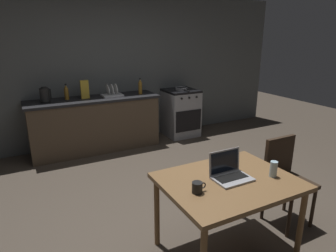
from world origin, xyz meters
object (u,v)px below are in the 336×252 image
(stove_oven, at_px, (181,113))
(chair, at_px, (285,175))
(electric_kettle, at_px, (45,95))
(bottle, at_px, (140,87))
(laptop, at_px, (230,173))
(drinking_glass, at_px, (273,169))
(bottle_b, at_px, (66,92))
(frying_pan, at_px, (182,89))
(cereal_box, at_px, (85,89))
(dish_rack, at_px, (112,93))
(dining_table, at_px, (228,188))
(coffee_mug, at_px, (197,187))

(stove_oven, height_order, chair, stove_oven)
(electric_kettle, relative_size, bottle, 0.86)
(chair, distance_m, laptop, 0.87)
(drinking_glass, height_order, bottle_b, bottle_b)
(frying_pan, bearing_deg, chair, -98.72)
(laptop, height_order, frying_pan, laptop)
(drinking_glass, relative_size, cereal_box, 0.47)
(chair, distance_m, dish_rack, 3.11)
(dining_table, xyz_separation_m, electric_kettle, (-1.11, 3.07, 0.36))
(stove_oven, xyz_separation_m, chair, (-0.45, -2.94, 0.07))
(chair, relative_size, cereal_box, 3.03)
(bottle, bearing_deg, coffee_mug, -104.56)
(bottle, xyz_separation_m, frying_pan, (0.85, 0.02, -0.11))
(chair, xyz_separation_m, frying_pan, (0.45, 2.91, 0.41))
(laptop, relative_size, dish_rack, 0.94)
(laptop, relative_size, electric_kettle, 1.32)
(bottle, xyz_separation_m, cereal_box, (-0.95, 0.07, 0.02))
(drinking_glass, bearing_deg, dish_rack, 97.58)
(stove_oven, xyz_separation_m, electric_kettle, (-2.41, 0.00, 0.57))
(chair, relative_size, frying_pan, 2.18)
(chair, distance_m, drinking_glass, 0.61)
(dish_rack, bearing_deg, chair, -72.98)
(bottle, height_order, coffee_mug, bottle)
(chair, xyz_separation_m, bottle_b, (-1.63, 3.02, 0.50))
(electric_kettle, distance_m, bottle_b, 0.34)
(laptop, distance_m, bottle, 3.04)
(dining_table, xyz_separation_m, dish_rack, (-0.05, 3.07, 0.29))
(electric_kettle, bearing_deg, laptop, -69.53)
(dining_table, bearing_deg, cereal_box, 99.19)
(dining_table, bearing_deg, laptop, 38.81)
(frying_pan, bearing_deg, laptop, -112.85)
(stove_oven, relative_size, bottle_b, 3.59)
(bottle, relative_size, frying_pan, 0.68)
(dining_table, bearing_deg, frying_pan, 66.89)
(electric_kettle, bearing_deg, drinking_glass, -65.04)
(electric_kettle, relative_size, cereal_box, 0.81)
(stove_oven, bearing_deg, coffee_mug, -117.85)
(dish_rack, xyz_separation_m, bottle_b, (-0.73, 0.08, 0.07))
(bottle, distance_m, coffee_mug, 3.19)
(cereal_box, bearing_deg, electric_kettle, -178.13)
(electric_kettle, height_order, coffee_mug, electric_kettle)
(dish_rack, height_order, bottle_b, bottle_b)
(chair, bearing_deg, laptop, 177.37)
(laptop, distance_m, frying_pan, 3.28)
(drinking_glass, bearing_deg, bottle, 88.71)
(laptop, bearing_deg, bottle, 87.31)
(electric_kettle, relative_size, drinking_glass, 1.74)
(bottle, distance_m, frying_pan, 0.86)
(drinking_glass, bearing_deg, coffee_mug, 174.33)
(stove_oven, relative_size, drinking_glass, 6.51)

